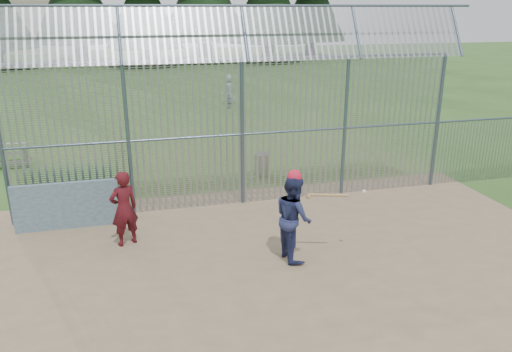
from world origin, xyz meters
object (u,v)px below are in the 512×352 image
object	(u,v)px
batter	(293,217)
trash_can	(262,164)
onlooker	(124,209)
dugout_wall	(67,206)

from	to	relation	value
batter	trash_can	size ratio (longest dim) A/B	2.32
onlooker	trash_can	bearing A→B (deg)	-160.11
batter	trash_can	xyz separation A→B (m)	(0.83, 5.67, -0.59)
dugout_wall	onlooker	size ratio (longest dim) A/B	1.40
onlooker	batter	bearing A→B (deg)	132.75
dugout_wall	batter	distance (m)	5.71
dugout_wall	onlooker	world-z (taller)	onlooker
onlooker	dugout_wall	bearing A→B (deg)	-65.75
batter	onlooker	world-z (taller)	batter
batter	trash_can	world-z (taller)	batter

